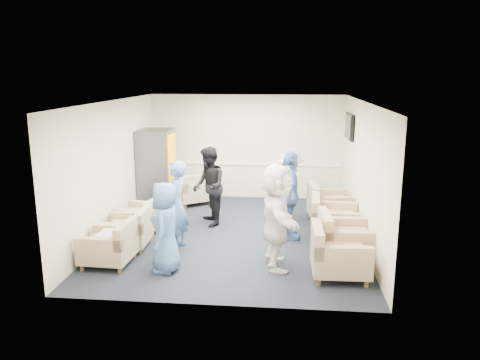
# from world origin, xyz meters

# --- Properties ---
(floor) EXTENTS (6.00, 6.00, 0.00)m
(floor) POSITION_xyz_m (0.00, 0.00, 0.00)
(floor) COLOR black
(floor) RESTS_ON ground
(ceiling) EXTENTS (6.00, 6.00, 0.00)m
(ceiling) POSITION_xyz_m (0.00, 0.00, 2.70)
(ceiling) COLOR silver
(ceiling) RESTS_ON back_wall
(back_wall) EXTENTS (5.00, 0.02, 2.70)m
(back_wall) POSITION_xyz_m (0.00, 3.00, 1.35)
(back_wall) COLOR beige
(back_wall) RESTS_ON floor
(front_wall) EXTENTS (5.00, 0.02, 2.70)m
(front_wall) POSITION_xyz_m (0.00, -3.00, 1.35)
(front_wall) COLOR beige
(front_wall) RESTS_ON floor
(left_wall) EXTENTS (0.02, 6.00, 2.70)m
(left_wall) POSITION_xyz_m (-2.50, 0.00, 1.35)
(left_wall) COLOR beige
(left_wall) RESTS_ON floor
(right_wall) EXTENTS (0.02, 6.00, 2.70)m
(right_wall) POSITION_xyz_m (2.50, 0.00, 1.35)
(right_wall) COLOR beige
(right_wall) RESTS_ON floor
(chair_rail) EXTENTS (4.98, 0.04, 0.06)m
(chair_rail) POSITION_xyz_m (0.00, 2.98, 0.90)
(chair_rail) COLOR white
(chair_rail) RESTS_ON back_wall
(tv) EXTENTS (0.10, 1.00, 0.58)m
(tv) POSITION_xyz_m (2.44, 1.80, 2.05)
(tv) COLOR black
(tv) RESTS_ON right_wall
(armchair_left_near) EXTENTS (0.85, 0.85, 0.65)m
(armchair_left_near) POSITION_xyz_m (-1.95, -1.73, 0.32)
(armchair_left_near) COLOR #9F8766
(armchair_left_near) RESTS_ON floor
(armchair_left_mid) EXTENTS (0.83, 0.83, 0.65)m
(armchair_left_mid) POSITION_xyz_m (-1.89, -0.91, 0.32)
(armchair_left_mid) COLOR #9F8766
(armchair_left_mid) RESTS_ON floor
(armchair_left_far) EXTENTS (0.91, 0.91, 0.63)m
(armchair_left_far) POSITION_xyz_m (-1.93, -0.06, 0.31)
(armchair_left_far) COLOR #9F8766
(armchair_left_far) RESTS_ON floor
(armchair_right_near) EXTENTS (0.92, 0.92, 0.72)m
(armchair_right_near) POSITION_xyz_m (1.85, -1.85, 0.36)
(armchair_right_near) COLOR #9F8766
(armchair_right_near) RESTS_ON floor
(armchair_right_midnear) EXTENTS (0.98, 0.98, 0.74)m
(armchair_right_midnear) POSITION_xyz_m (2.03, -1.18, 0.37)
(armchair_right_midnear) COLOR #9F8766
(armchair_right_midnear) RESTS_ON floor
(armchair_right_midfar) EXTENTS (0.96, 0.96, 0.73)m
(armchair_right_midfar) POSITION_xyz_m (1.93, -0.09, 0.37)
(armchair_right_midfar) COLOR #9F8766
(armchair_right_midfar) RESTS_ON floor
(armchair_right_far) EXTENTS (0.99, 0.99, 0.71)m
(armchair_right_far) POSITION_xyz_m (1.95, 1.09, 0.35)
(armchair_right_far) COLOR #9F8766
(armchair_right_far) RESTS_ON floor
(armchair_corner) EXTENTS (1.20, 1.20, 0.69)m
(armchair_corner) POSITION_xyz_m (-1.29, 2.20, 0.34)
(armchair_corner) COLOR #9F8766
(armchair_corner) RESTS_ON floor
(vending_machine) EXTENTS (0.78, 0.91, 1.92)m
(vending_machine) POSITION_xyz_m (-2.09, 1.81, 0.96)
(vending_machine) COLOR #525159
(vending_machine) RESTS_ON floor
(backpack) EXTENTS (0.29, 0.24, 0.43)m
(backpack) POSITION_xyz_m (-1.73, -0.07, 0.22)
(backpack) COLOR black
(backpack) RESTS_ON floor
(pillow) EXTENTS (0.39, 0.51, 0.14)m
(pillow) POSITION_xyz_m (-1.96, -1.73, 0.50)
(pillow) COLOR beige
(pillow) RESTS_ON armchair_left_near
(person_front_left) EXTENTS (0.53, 0.77, 1.52)m
(person_front_left) POSITION_xyz_m (-0.95, -1.88, 0.76)
(person_front_left) COLOR #4469A3
(person_front_left) RESTS_ON floor
(person_mid_left) EXTENTS (0.49, 0.66, 1.68)m
(person_mid_left) POSITION_xyz_m (-0.99, -0.88, 0.84)
(person_mid_left) COLOR #4469A3
(person_mid_left) RESTS_ON floor
(person_back_left) EXTENTS (0.88, 1.00, 1.71)m
(person_back_left) POSITION_xyz_m (-0.62, 0.59, 0.86)
(person_back_left) COLOR black
(person_back_left) RESTS_ON floor
(person_back_right) EXTENTS (0.64, 1.05, 1.57)m
(person_back_right) POSITION_xyz_m (1.11, 1.05, 0.78)
(person_back_right) COLOR beige
(person_back_right) RESTS_ON floor
(person_mid_right) EXTENTS (0.62, 1.10, 1.77)m
(person_mid_right) POSITION_xyz_m (1.10, -0.12, 0.89)
(person_mid_right) COLOR #4469A3
(person_mid_right) RESTS_ON floor
(person_front_right) EXTENTS (0.75, 1.72, 1.80)m
(person_front_right) POSITION_xyz_m (0.87, -1.56, 0.90)
(person_front_right) COLOR white
(person_front_right) RESTS_ON floor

